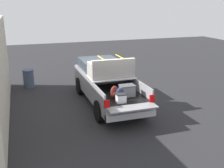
# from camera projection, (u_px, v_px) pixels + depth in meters

# --- Properties ---
(ground_plane) EXTENTS (40.00, 40.00, 0.00)m
(ground_plane) POSITION_uv_depth(u_px,v_px,m) (108.00, 103.00, 12.57)
(ground_plane) COLOR #262628
(pickup_truck) EXTENTS (6.05, 2.06, 2.23)m
(pickup_truck) POSITION_uv_depth(u_px,v_px,m) (105.00, 81.00, 12.62)
(pickup_truck) COLOR gray
(pickup_truck) RESTS_ON ground_plane
(building_facade) EXTENTS (9.00, 0.36, 3.79)m
(building_facade) POSITION_uv_depth(u_px,v_px,m) (0.00, 70.00, 10.74)
(building_facade) COLOR beige
(building_facade) RESTS_ON ground_plane
(trash_can) EXTENTS (0.60, 0.60, 0.98)m
(trash_can) POSITION_uv_depth(u_px,v_px,m) (29.00, 79.00, 14.79)
(trash_can) COLOR #3F4C66
(trash_can) RESTS_ON ground_plane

